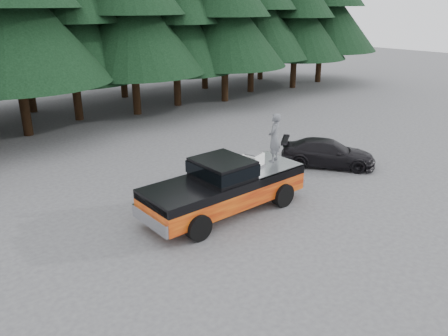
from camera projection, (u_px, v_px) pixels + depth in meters
ground at (206, 226)px, 14.04m from camera, size 120.00×120.00×0.00m
pickup_truck at (225, 194)px, 14.83m from camera, size 6.00×2.04×1.33m
truck_cab at (222, 168)px, 14.43m from camera, size 1.66×1.90×0.59m
air_compressor at (253, 161)px, 15.28m from camera, size 0.81×0.73×0.46m
man_on_bed at (274, 138)px, 15.65m from camera, size 0.76×0.65×1.77m
parked_car at (328, 153)px, 19.12m from camera, size 3.75×4.22×1.18m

